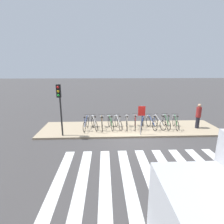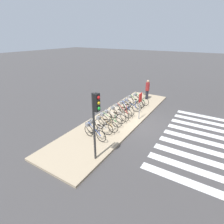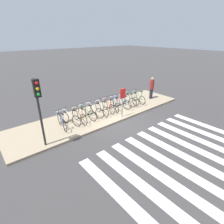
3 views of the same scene
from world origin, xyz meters
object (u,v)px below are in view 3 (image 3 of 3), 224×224
Objects in this scene: parked_bicycle_0 at (61,120)px; parked_bicycle_8 at (121,102)px; parked_bicycle_3 at (86,112)px; pedestrian at (152,88)px; parked_bicycle_1 at (69,117)px; sign_post at (123,98)px; parked_bicycle_9 at (125,100)px; parked_bicycle_11 at (137,97)px; parked_bicycle_6 at (108,105)px; parked_bicycle_5 at (101,108)px; parked_bicycle_10 at (130,98)px; parked_bicycle_2 at (78,115)px; parked_bicycle_4 at (93,110)px; parked_bicycle_7 at (114,104)px; traffic_light at (38,100)px.

parked_bicycle_0 and parked_bicycle_8 have the same top height.
pedestrian is (6.11, -0.19, 0.48)m from parked_bicycle_3.
sign_post reaches higher than parked_bicycle_1.
parked_bicycle_9 and parked_bicycle_11 have the same top height.
parked_bicycle_6 is at bearing 96.50° from sign_post.
parked_bicycle_11 is (3.41, -0.10, 0.00)m from parked_bicycle_5.
parked_bicycle_2 is at bearing -178.25° from parked_bicycle_10.
parked_bicycle_0 and parked_bicycle_1 have the same top height.
parked_bicycle_6 is 1.04× the size of parked_bicycle_9.
sign_post is (-1.47, -1.24, 0.83)m from parked_bicycle_9.
parked_bicycle_10 is at bearing 32.37° from sign_post.
pedestrian reaches higher than parked_bicycle_4.
parked_bicycle_7 is at bearing 0.87° from parked_bicycle_0.
pedestrian is (1.55, -0.07, 0.48)m from parked_bicycle_11.
parked_bicycle_10 is at bearing 1.75° from parked_bicycle_2.
parked_bicycle_4 and parked_bicycle_11 have the same top height.
parked_bicycle_3 is at bearing 178.62° from parked_bicycle_11.
sign_post is (-4.22, -1.08, 0.35)m from pedestrian.
parked_bicycle_9 is at bearing -0.44° from parked_bicycle_3.
sign_post reaches higher than parked_bicycle_11.
parked_bicycle_2 is (0.55, -0.10, 0.00)m from parked_bicycle_1.
parked_bicycle_7 is at bearing -0.33° from parked_bicycle_3.
parked_bicycle_1 and parked_bicycle_3 have the same top height.
parked_bicycle_8 is 0.85× the size of sign_post.
parked_bicycle_5 is 1.00× the size of parked_bicycle_10.
pedestrian reaches higher than parked_bicycle_11.
parked_bicycle_11 is 0.50× the size of traffic_light.
pedestrian is at bearing -2.84° from parked_bicycle_6.
parked_bicycle_2 is 1.05× the size of parked_bicycle_7.
parked_bicycle_1 and parked_bicycle_6 have the same top height.
parked_bicycle_2 is at bearing -179.49° from parked_bicycle_8.
parked_bicycle_2 is at bearing -176.78° from parked_bicycle_6.
parked_bicycle_3 is 4.56m from parked_bicycle_11.
parked_bicycle_10 is (2.80, 0.05, 0.00)m from parked_bicycle_5.
parked_bicycle_4 is 3.42m from parked_bicycle_10.
parked_bicycle_7 is at bearing -0.24° from parked_bicycle_1.
parked_bicycle_6 is 2.20m from parked_bicycle_10.
parked_bicycle_0 is 1.05× the size of parked_bicycle_7.
sign_post is (1.89, -1.26, 0.83)m from parked_bicycle_3.
parked_bicycle_8 is at bearing -1.01° from parked_bicycle_1.
traffic_light is at bearing -169.00° from parked_bicycle_10.
parked_bicycle_6 is at bearing 0.61° from parked_bicycle_1.
traffic_light is at bearing -179.37° from sign_post.
parked_bicycle_6 is at bearing 175.11° from parked_bicycle_7.
traffic_light is (-4.78, -1.35, 1.88)m from parked_bicycle_6.
parked_bicycle_10 is at bearing 1.79° from parked_bicycle_7.
parked_bicycle_9 is (2.84, -0.05, 0.00)m from parked_bicycle_4.
parked_bicycle_4 is (2.19, 0.09, 0.00)m from parked_bicycle_0.
traffic_light is at bearing -168.00° from parked_bicycle_8.
traffic_light is at bearing -137.86° from parked_bicycle_0.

